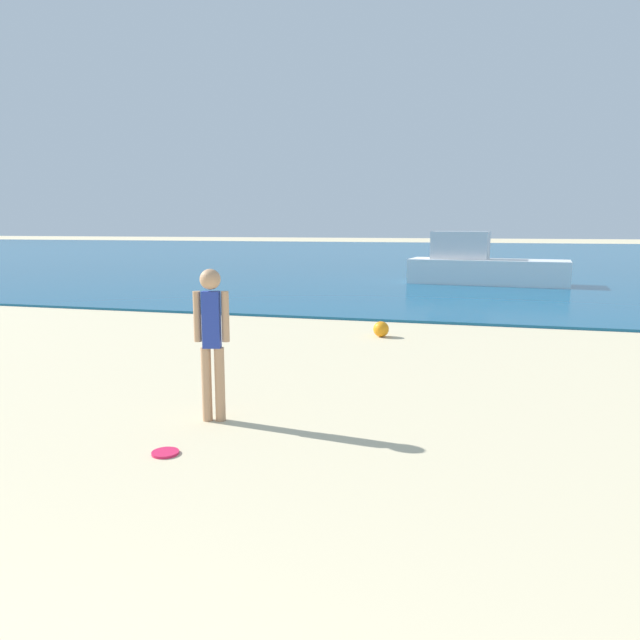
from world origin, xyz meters
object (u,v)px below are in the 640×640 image
at_px(frisbee, 165,453).
at_px(beach_ball, 381,329).
at_px(person_standing, 212,336).
at_px(boat_near, 482,266).

xyz_separation_m(frisbee, beach_ball, (1.02, 6.27, 0.14)).
bearing_deg(frisbee, beach_ball, 80.75).
xyz_separation_m(person_standing, beach_ball, (0.99, 5.28, -0.79)).
distance_m(person_standing, beach_ball, 5.43).
height_order(frisbee, boat_near, boat_near).
distance_m(person_standing, boat_near, 16.08).
relative_size(frisbee, boat_near, 0.05).
bearing_deg(boat_near, frisbee, -93.76).
xyz_separation_m(person_standing, frisbee, (-0.03, -1.00, -0.93)).
xyz_separation_m(person_standing, boat_near, (2.88, 15.82, -0.24)).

